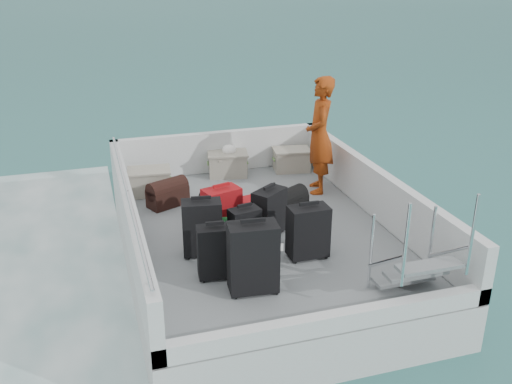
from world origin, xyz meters
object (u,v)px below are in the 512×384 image
(crate_1, at_px, (228,165))
(crate_3, at_px, (291,160))
(crate_2, at_px, (229,165))
(suitcase_3, at_px, (253,259))
(suitcase_4, at_px, (245,230))
(suitcase_8, at_px, (250,211))
(passenger, at_px, (320,135))
(suitcase_0, at_px, (216,253))
(suitcase_7, at_px, (269,213))
(suitcase_6, at_px, (308,232))
(crate_0, at_px, (150,183))
(suitcase_5, at_px, (222,212))
(suitcase_1, at_px, (202,228))

(crate_1, relative_size, crate_3, 1.06)
(crate_2, bearing_deg, crate_3, -6.60)
(suitcase_3, distance_m, suitcase_4, 0.99)
(suitcase_3, relative_size, suitcase_4, 1.44)
(suitcase_8, distance_m, passenger, 1.73)
(suitcase_0, relative_size, suitcase_7, 0.99)
(suitcase_6, height_order, crate_0, suitcase_6)
(suitcase_6, xyz_separation_m, crate_1, (-0.23, 3.09, -0.15))
(suitcase_5, bearing_deg, crate_1, 57.76)
(suitcase_5, xyz_separation_m, crate_0, (-0.74, 1.73, -0.14))
(suitcase_0, height_order, suitcase_7, suitcase_7)
(suitcase_3, xyz_separation_m, suitcase_5, (0.01, 1.47, -0.08))
(suitcase_1, bearing_deg, suitcase_3, -61.46)
(suitcase_0, relative_size, suitcase_4, 1.14)
(crate_1, height_order, crate_3, crate_1)
(suitcase_3, height_order, suitcase_6, suitcase_3)
(suitcase_3, distance_m, suitcase_7, 1.41)
(suitcase_6, relative_size, suitcase_8, 0.93)
(suitcase_3, xyz_separation_m, suitcase_6, (0.87, 0.56, -0.07))
(suitcase_0, relative_size, suitcase_1, 0.90)
(suitcase_7, relative_size, suitcase_8, 0.90)
(passenger, bearing_deg, crate_3, -159.48)
(suitcase_4, xyz_separation_m, suitcase_5, (-0.17, 0.51, 0.05))
(suitcase_1, bearing_deg, crate_1, 78.22)
(suitcase_6, distance_m, crate_0, 3.10)
(suitcase_1, height_order, suitcase_8, suitcase_1)
(suitcase_7, bearing_deg, suitcase_4, 179.44)
(suitcase_7, height_order, passenger, passenger)
(suitcase_5, height_order, passenger, passenger)
(suitcase_0, distance_m, passenger, 3.11)
(suitcase_6, height_order, suitcase_8, suitcase_6)
(crate_1, relative_size, passenger, 0.34)
(suitcase_0, height_order, crate_3, suitcase_0)
(suitcase_0, distance_m, suitcase_1, 0.59)
(suitcase_4, relative_size, crate_3, 0.96)
(passenger, bearing_deg, suitcase_3, -19.31)
(crate_2, xyz_separation_m, passenger, (1.16, -1.14, 0.76))
(suitcase_3, bearing_deg, suitcase_7, 69.71)
(suitcase_5, xyz_separation_m, suitcase_7, (0.60, -0.20, -0.01))
(suitcase_3, relative_size, crate_1, 1.30)
(suitcase_1, distance_m, suitcase_7, 1.00)
(suitcase_0, bearing_deg, suitcase_7, 49.13)
(suitcase_3, distance_m, crate_3, 3.99)
(suitcase_5, bearing_deg, suitcase_7, -34.31)
(suitcase_3, bearing_deg, suitcase_6, 37.74)
(suitcase_0, xyz_separation_m, crate_3, (2.10, 3.16, -0.14))
(suitcase_3, distance_m, suitcase_5, 1.47)
(suitcase_3, distance_m, suitcase_6, 1.04)
(suitcase_3, height_order, crate_2, suitcase_3)
(crate_1, distance_m, passenger, 1.77)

